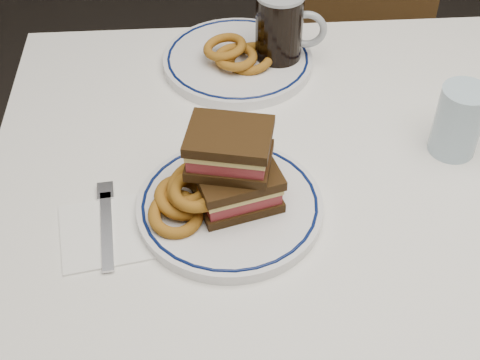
{
  "coord_description": "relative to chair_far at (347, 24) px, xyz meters",
  "views": [
    {
      "loc": [
        -0.26,
        -0.84,
        1.52
      ],
      "look_at": [
        -0.21,
        -0.12,
        0.81
      ],
      "focal_mm": 50.0,
      "sensor_mm": 36.0,
      "label": 1
    }
  ],
  "objects": [
    {
      "name": "main_plate",
      "position": [
        -0.38,
        -0.9,
        0.23
      ],
      "size": [
        0.29,
        0.29,
        0.02
      ],
      "color": "white",
      "rests_on": "dining_table"
    },
    {
      "name": "ketchup_ramekin",
      "position": [
        -0.4,
        -0.8,
        0.26
      ],
      "size": [
        0.05,
        0.05,
        0.03
      ],
      "color": "silver",
      "rests_on": "main_plate"
    },
    {
      "name": "chair_far",
      "position": [
        0.0,
        0.0,
        0.0
      ],
      "size": [
        0.57,
        0.57,
        0.97
      ],
      "color": "#3F2414",
      "rests_on": "floor"
    },
    {
      "name": "reuben_sandwich",
      "position": [
        -0.37,
        -0.89,
        0.31
      ],
      "size": [
        0.15,
        0.14,
        0.13
      ],
      "color": "black",
      "rests_on": "main_plate"
    },
    {
      "name": "onion_rings_far",
      "position": [
        -0.34,
        -0.52,
        0.26
      ],
      "size": [
        0.14,
        0.1,
        0.06
      ],
      "color": "brown",
      "rests_on": "far_plate"
    },
    {
      "name": "dining_table",
      "position": [
        -0.15,
        -0.78,
        0.12
      ],
      "size": [
        1.27,
        0.87,
        0.75
      ],
      "color": "silver",
      "rests_on": "floor"
    },
    {
      "name": "onion_rings_main",
      "position": [
        -0.44,
        -0.91,
        0.27
      ],
      "size": [
        0.13,
        0.12,
        0.09
      ],
      "color": "brown",
      "rests_on": "main_plate"
    },
    {
      "name": "far_plate",
      "position": [
        -0.34,
        -0.5,
        0.23
      ],
      "size": [
        0.3,
        0.3,
        0.02
      ],
      "color": "white",
      "rests_on": "dining_table"
    },
    {
      "name": "beer_mug",
      "position": [
        -0.26,
        -0.5,
        0.3
      ],
      "size": [
        0.14,
        0.09,
        0.16
      ],
      "color": "black",
      "rests_on": "dining_table"
    },
    {
      "name": "napkin_fork",
      "position": [
        -0.57,
        -0.93,
        0.22
      ],
      "size": [
        0.16,
        0.19,
        0.01
      ],
      "color": "white",
      "rests_on": "dining_table"
    },
    {
      "name": "water_glass",
      "position": [
        0.01,
        -0.78,
        0.28
      ],
      "size": [
        0.08,
        0.08,
        0.13
      ],
      "primitive_type": "cylinder",
      "color": "#A1BDD0",
      "rests_on": "dining_table"
    }
  ]
}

